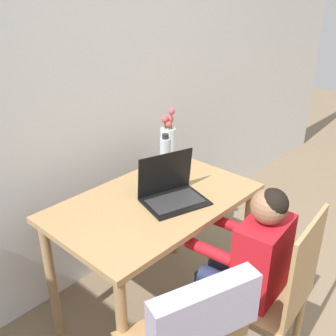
{
  "coord_description": "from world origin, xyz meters",
  "views": [
    {
      "loc": [
        -1.18,
        0.4,
        1.77
      ],
      "look_at": [
        0.12,
        1.6,
        0.93
      ],
      "focal_mm": 42.0,
      "sensor_mm": 36.0,
      "label": 1
    }
  ],
  "objects_px": {
    "person_seated": "(251,257)",
    "laptop": "(171,190)",
    "flower_vase": "(168,144)",
    "water_bottle": "(165,157)",
    "chair_occupied": "(273,293)"
  },
  "relations": [
    {
      "from": "flower_vase",
      "to": "water_bottle",
      "type": "distance_m",
      "value": 0.14
    },
    {
      "from": "chair_occupied",
      "to": "person_seated",
      "type": "xyz_separation_m",
      "value": [
        -0.01,
        0.13,
        0.15
      ]
    },
    {
      "from": "water_bottle",
      "to": "chair_occupied",
      "type": "bearing_deg",
      "value": -98.87
    },
    {
      "from": "chair_occupied",
      "to": "flower_vase",
      "type": "relative_size",
      "value": 2.45
    },
    {
      "from": "flower_vase",
      "to": "water_bottle",
      "type": "xyz_separation_m",
      "value": [
        -0.11,
        -0.08,
        -0.03
      ]
    },
    {
      "from": "person_seated",
      "to": "flower_vase",
      "type": "distance_m",
      "value": 0.85
    },
    {
      "from": "laptop",
      "to": "water_bottle",
      "type": "xyz_separation_m",
      "value": [
        0.18,
        0.2,
        0.07
      ]
    },
    {
      "from": "person_seated",
      "to": "flower_vase",
      "type": "height_order",
      "value": "flower_vase"
    },
    {
      "from": "flower_vase",
      "to": "water_bottle",
      "type": "height_order",
      "value": "flower_vase"
    },
    {
      "from": "person_seated",
      "to": "water_bottle",
      "type": "distance_m",
      "value": 0.74
    },
    {
      "from": "chair_occupied",
      "to": "water_bottle",
      "type": "xyz_separation_m",
      "value": [
        0.13,
        0.8,
        0.42
      ]
    },
    {
      "from": "person_seated",
      "to": "laptop",
      "type": "distance_m",
      "value": 0.51
    },
    {
      "from": "person_seated",
      "to": "flower_vase",
      "type": "xyz_separation_m",
      "value": [
        0.25,
        0.76,
        0.29
      ]
    },
    {
      "from": "chair_occupied",
      "to": "water_bottle",
      "type": "bearing_deg",
      "value": -104.82
    },
    {
      "from": "laptop",
      "to": "water_bottle",
      "type": "distance_m",
      "value": 0.28
    }
  ]
}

